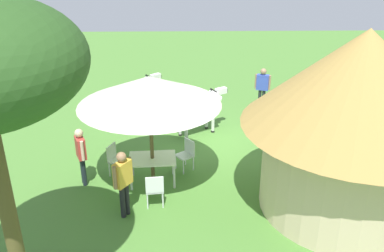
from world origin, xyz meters
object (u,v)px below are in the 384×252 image
guest_beside_umbrella (81,152)px  zebra_nearest_camera (198,106)px  thatched_hut (356,114)px  standing_watcher (262,85)px  shade_umbrella (149,91)px  guest_behind_table (123,178)px  zebra_by_umbrella (135,92)px  patio_chair_near_lawn (115,158)px  patio_dining_table (152,161)px  striped_lounge_chair (298,136)px  patio_chair_west_end (187,153)px  patio_chair_near_hut (155,188)px

guest_beside_umbrella → zebra_nearest_camera: 4.50m
thatched_hut → standing_watcher: bearing=-82.0°
shade_umbrella → guest_behind_table: bearing=69.3°
shade_umbrella → zebra_by_umbrella: 4.90m
patio_chair_near_lawn → standing_watcher: size_ratio=0.54×
patio_dining_table → patio_chair_near_lawn: size_ratio=1.45×
standing_watcher → striped_lounge_chair: standing_watcher is taller
patio_chair_near_lawn → guest_beside_umbrella: 1.05m
shade_umbrella → striped_lounge_chair: (-4.57, -2.25, -2.40)m
guest_behind_table → zebra_by_umbrella: guest_behind_table is taller
shade_umbrella → standing_watcher: 6.65m
thatched_hut → patio_chair_near_lawn: size_ratio=5.81×
patio_dining_table → striped_lounge_chair: patio_dining_table is taller
shade_umbrella → patio_chair_west_end: size_ratio=4.06×
thatched_hut → patio_chair_near_lawn: bearing=-16.1°
striped_lounge_chair → zebra_by_umbrella: 5.99m
thatched_hut → striped_lounge_chair: 4.16m
standing_watcher → shade_umbrella: bearing=73.2°
patio_chair_near_hut → patio_chair_west_end: bearing=60.3°
patio_chair_west_end → striped_lounge_chair: size_ratio=0.92×
patio_dining_table → patio_chair_near_hut: bearing=96.1°
patio_dining_table → patio_chair_near_lawn: 1.17m
patio_chair_near_hut → standing_watcher: bearing=53.2°
guest_beside_umbrella → guest_behind_table: (-1.29, 1.45, 0.05)m
striped_lounge_chair → zebra_nearest_camera: size_ratio=0.52×
guest_behind_table → striped_lounge_chair: 6.42m
guest_beside_umbrella → patio_dining_table: bearing=68.3°
patio_chair_near_lawn → guest_behind_table: 2.08m
patio_chair_near_lawn → zebra_by_umbrella: size_ratio=0.51×
patio_chair_west_end → patio_chair_near_lawn: 2.03m
shade_umbrella → patio_chair_near_lawn: size_ratio=4.06×
patio_chair_near_hut → patio_dining_table: bearing=90.0°
patio_dining_table → striped_lounge_chair: size_ratio=1.34×
guest_beside_umbrella → zebra_by_umbrella: bearing=144.5°
zebra_by_umbrella → patio_dining_table: bearing=-29.7°
patio_chair_west_end → patio_chair_near_lawn: size_ratio=1.00×
thatched_hut → guest_behind_table: thatched_hut is taller
patio_dining_table → patio_chair_west_end: 1.17m
zebra_nearest_camera → patio_chair_near_hut: bearing=-47.7°
shade_umbrella → striped_lounge_chair: bearing=-153.8°
patio_chair_near_hut → zebra_nearest_camera: (-1.22, -4.24, 0.49)m
guest_beside_umbrella → striped_lounge_chair: 6.88m
thatched_hut → shade_umbrella: (4.77, -1.25, 0.16)m
guest_beside_umbrella → zebra_by_umbrella: size_ratio=0.94×
patio_chair_west_end → zebra_by_umbrella: bearing=-10.9°
thatched_hut → patio_chair_west_end: bearing=-26.9°
guest_beside_umbrella → zebra_nearest_camera: (-3.21, -3.15, 0.02)m
patio_chair_west_end → standing_watcher: (-2.94, -4.46, 0.49)m
striped_lounge_chair → zebra_by_umbrella: zebra_by_umbrella is taller
patio_chair_near_hut → guest_behind_table: bearing=-158.9°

